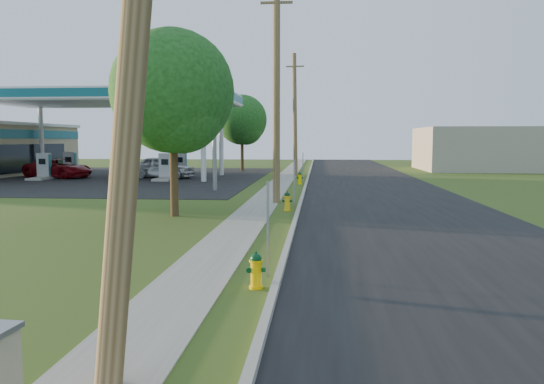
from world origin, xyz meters
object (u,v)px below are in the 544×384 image
Objects in this scene: fuel_pump_ne at (166,170)px; car_red at (58,168)px; tree_lot at (243,122)px; car_silver at (163,167)px; utility_pole_far at (295,115)px; fuel_pump_sw at (70,167)px; tree_verge at (175,96)px; hydrant_far at (300,178)px; fuel_pump_se at (181,167)px; fuel_pump_nw at (44,169)px; price_pylon at (214,93)px; hydrant_near at (256,270)px; hydrant_mid at (287,201)px; utility_pole_mid at (276,92)px.

fuel_pump_ne is 0.61× the size of car_red.
tree_lot is 1.45× the size of car_silver.
utility_pole_far is 2.97× the size of fuel_pump_ne.
tree_verge reaches higher than fuel_pump_sw.
utility_pole_far reaches higher than hydrant_far.
hydrant_far is at bearing -85.43° from car_red.
fuel_pump_se is at bearing -55.27° from car_red.
tree_verge is (5.52, -17.43, 3.73)m from fuel_pump_ne.
fuel_pump_nw reaches higher than car_silver.
fuel_pump_nw is 4.00m from fuel_pump_sw.
hydrant_near is (4.61, -19.26, -5.08)m from price_pylon.
utility_pole_far is 10.99m from fuel_pump_ne.
car_silver is at bearing 156.21° from hydrant_far.
fuel_pump_sw is 26.94m from hydrant_mid.
hydrant_mid is at bearing -90.19° from hydrant_far.
hydrant_far is (0.69, -7.76, -4.41)m from utility_pole_far.
fuel_pump_ne is 0.47× the size of price_pylon.
fuel_pump_nw reaches higher than car_red.
tree_verge reaches higher than hydrant_far.
car_red is 1.08× the size of car_silver.
price_pylon is 20.44m from hydrant_near.
price_pylon is (14.00, -7.50, 4.71)m from fuel_pump_nw.
fuel_pump_se reaches higher than car_silver.
utility_pole_far is 8.95m from hydrant_far.
fuel_pump_se is 4.04× the size of hydrant_mid.
tree_verge reaches higher than hydrant_mid.
fuel_pump_sw reaches higher than hydrant_near.
tree_lot is at bearing 42.95° from fuel_pump_nw.
utility_pole_mid is 1.88× the size of car_red.
fuel_pump_ne is 4.42× the size of hydrant_near.
tree_verge is 15.76m from hydrant_far.
utility_pole_mid is 25.05m from fuel_pump_sw.
fuel_pump_se is at bearing -173.59° from utility_pole_far.
utility_pole_far reaches higher than fuel_pump_sw.
utility_pole_far reaches higher than fuel_pump_nw.
utility_pole_far is 1.36× the size of tree_lot.
fuel_pump_nw is at bearing 124.83° from hydrant_near.
fuel_pump_sw is at bearing 124.11° from tree_verge.
fuel_pump_se is at bearing 107.36° from hydrant_near.
tree_lot reaches higher than fuel_pump_nw.
tree_verge is at bearing -55.89° from fuel_pump_sw.
tree_verge is 8.73× the size of hydrant_mid.
price_pylon reaches higher than fuel_pump_sw.
fuel_pump_sw is (-17.90, 17.00, -4.23)m from utility_pole_mid.
tree_lot is 16.78m from car_red.
fuel_pump_sw is 0.61× the size of car_red.
fuel_pump_sw and fuel_pump_se have the same top height.
hydrant_mid is (18.55, -15.54, -0.34)m from fuel_pump_nw.
car_silver reaches higher than car_red.
price_pylon reaches higher than hydrant_near.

